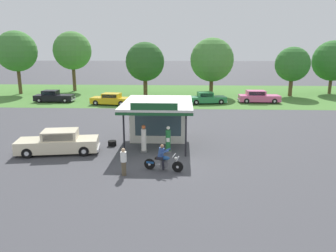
% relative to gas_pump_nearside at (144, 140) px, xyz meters
% --- Properties ---
extents(ground_plane, '(300.00, 300.00, 0.00)m').
position_rel_gas_pump_nearside_xyz_m(ground_plane, '(1.71, -2.09, -0.85)').
color(ground_plane, '#424247').
extents(grass_verge_strip, '(120.00, 24.00, 0.01)m').
position_rel_gas_pump_nearside_xyz_m(grass_verge_strip, '(1.71, 27.91, -0.85)').
color(grass_verge_strip, '#477A33').
rests_on(grass_verge_strip, ground).
extents(service_station_kiosk, '(4.92, 6.49, 3.57)m').
position_rel_gas_pump_nearside_xyz_m(service_station_kiosk, '(0.83, 3.10, 0.96)').
color(service_station_kiosk, silver).
rests_on(service_station_kiosk, ground).
extents(gas_pump_nearside, '(0.44, 0.44, 1.87)m').
position_rel_gas_pump_nearside_xyz_m(gas_pump_nearside, '(0.00, 0.00, 0.00)').
color(gas_pump_nearside, slate).
rests_on(gas_pump_nearside, ground).
extents(gas_pump_offside, '(0.44, 0.44, 1.82)m').
position_rel_gas_pump_nearside_xyz_m(gas_pump_offside, '(1.65, -0.00, -0.03)').
color(gas_pump_offside, slate).
rests_on(gas_pump_offside, ground).
extents(motorcycle_with_rider, '(2.29, 0.81, 1.58)m').
position_rel_gas_pump_nearside_xyz_m(motorcycle_with_rider, '(1.50, -3.47, -0.20)').
color(motorcycle_with_rider, black).
rests_on(motorcycle_with_rider, ground).
extents(featured_classic_sedan, '(5.65, 2.66, 1.58)m').
position_rel_gas_pump_nearside_xyz_m(featured_classic_sedan, '(-5.68, -0.57, -0.13)').
color(featured_classic_sedan, beige).
rests_on(featured_classic_sedan, ground).
extents(parked_car_back_row_far_right, '(5.12, 2.47, 1.42)m').
position_rel_gas_pump_nearside_xyz_m(parked_car_back_row_far_right, '(-6.24, 18.43, -0.19)').
color(parked_car_back_row_far_right, gold).
rests_on(parked_car_back_row_far_right, ground).
extents(parked_car_back_row_right, '(5.04, 2.58, 1.45)m').
position_rel_gas_pump_nearside_xyz_m(parked_car_back_row_right, '(5.65, 19.82, -0.20)').
color(parked_car_back_row_right, '#2D844C').
rests_on(parked_car_back_row_right, ground).
extents(parked_car_back_row_centre, '(5.33, 2.05, 1.54)m').
position_rel_gas_pump_nearside_xyz_m(parked_car_back_row_centre, '(12.32, 20.91, -0.14)').
color(parked_car_back_row_centre, '#E55993').
rests_on(parked_car_back_row_centre, ground).
extents(parked_car_back_row_far_left, '(5.13, 2.00, 1.50)m').
position_rel_gas_pump_nearside_xyz_m(parked_car_back_row_far_left, '(-14.12, 20.24, -0.18)').
color(parked_car_back_row_far_left, black).
rests_on(parked_car_back_row_far_left, ground).
extents(bystander_standing_back_lot, '(0.34, 0.34, 1.58)m').
position_rel_gas_pump_nearside_xyz_m(bystander_standing_back_lot, '(-0.62, -4.28, -0.03)').
color(bystander_standing_back_lot, brown).
rests_on(bystander_standing_back_lot, ground).
extents(tree_oak_centre, '(5.97, 5.97, 9.33)m').
position_rel_gas_pump_nearside_xyz_m(tree_oak_centre, '(-22.22, 27.58, 5.36)').
color(tree_oak_centre, brown).
rests_on(tree_oak_centre, ground).
extents(tree_oak_far_left, '(5.97, 5.97, 9.37)m').
position_rel_gas_pump_nearside_xyz_m(tree_oak_far_left, '(-14.85, 31.27, 5.37)').
color(tree_oak_far_left, brown).
rests_on(tree_oak_far_left, ground).
extents(tree_oak_distant_spare, '(6.25, 6.25, 8.27)m').
position_rel_gas_pump_nearside_xyz_m(tree_oak_distant_spare, '(6.65, 27.21, 4.15)').
color(tree_oak_distant_spare, brown).
rests_on(tree_oak_distant_spare, ground).
extents(tree_oak_far_right, '(4.89, 4.89, 7.01)m').
position_rel_gas_pump_nearside_xyz_m(tree_oak_far_right, '(18.30, 26.94, 3.56)').
color(tree_oak_far_right, brown).
rests_on(tree_oak_far_right, ground).
extents(tree_oak_left, '(5.59, 5.59, 7.68)m').
position_rel_gas_pump_nearside_xyz_m(tree_oak_left, '(-2.84, 26.71, 3.90)').
color(tree_oak_left, brown).
rests_on(tree_oak_left, ground).
extents(tree_oak_right, '(5.98, 5.98, 7.94)m').
position_rel_gas_pump_nearside_xyz_m(tree_oak_right, '(25.08, 29.51, 4.01)').
color(tree_oak_right, brown).
rests_on(tree_oak_right, ground).
extents(spare_tire_stack, '(0.60, 0.60, 0.36)m').
position_rel_gas_pump_nearside_xyz_m(spare_tire_stack, '(-2.46, 1.27, -0.67)').
color(spare_tire_stack, black).
rests_on(spare_tire_stack, ground).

